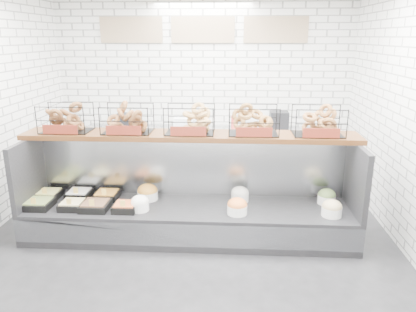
{
  "coord_description": "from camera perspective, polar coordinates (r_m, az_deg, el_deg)",
  "views": [
    {
      "loc": [
        0.51,
        -4.28,
        2.39
      ],
      "look_at": [
        0.22,
        0.45,
        0.99
      ],
      "focal_mm": 35.0,
      "sensor_mm": 36.0,
      "label": 1
    }
  ],
  "objects": [
    {
      "name": "ground",
      "position": [
        4.93,
        -2.99,
        -12.62
      ],
      "size": [
        5.5,
        5.5,
        0.0
      ],
      "primitive_type": "plane",
      "color": "black",
      "rests_on": "ground"
    },
    {
      "name": "room_shell",
      "position": [
        4.92,
        -2.56,
        12.55
      ],
      "size": [
        5.02,
        5.51,
        3.01
      ],
      "color": "white",
      "rests_on": "ground"
    },
    {
      "name": "display_case",
      "position": [
        5.09,
        -2.89,
        -7.52
      ],
      "size": [
        4.0,
        0.9,
        1.2
      ],
      "color": "black",
      "rests_on": "ground"
    },
    {
      "name": "bagel_shelf",
      "position": [
        4.92,
        -2.63,
        4.72
      ],
      "size": [
        4.1,
        0.5,
        0.4
      ],
      "color": "#3B1E0C",
      "rests_on": "display_case"
    },
    {
      "name": "prep_counter",
      "position": [
        6.99,
        -0.87,
        0.5
      ],
      "size": [
        4.0,
        0.6,
        1.2
      ],
      "color": "#93969B",
      "rests_on": "ground"
    }
  ]
}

